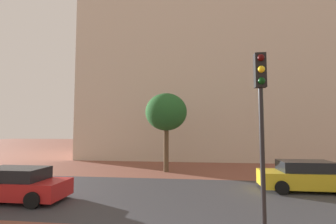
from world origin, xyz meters
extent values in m
plane|color=brown|center=(0.00, 10.00, 0.00)|extent=(120.00, 120.00, 0.00)
cube|color=#38383D|center=(0.00, 7.36, 0.00)|extent=(120.00, 7.51, 0.00)
cube|color=beige|center=(3.56, 26.01, 9.61)|extent=(28.91, 14.29, 19.22)
cube|color=beige|center=(0.73, 26.01, 16.05)|extent=(5.79, 5.79, 32.11)
cylinder|color=beige|center=(-9.40, 20.36, 11.80)|extent=(2.80, 2.80, 23.61)
cube|color=gold|center=(6.78, 9.02, 0.56)|extent=(4.38, 1.75, 0.77)
cube|color=black|center=(6.78, 9.02, 1.21)|extent=(2.45, 1.54, 0.52)
cylinder|color=black|center=(8.22, 9.89, 0.32)|extent=(0.64, 0.22, 0.64)
cylinder|color=black|center=(5.33, 9.89, 0.32)|extent=(0.64, 0.22, 0.64)
cylinder|color=black|center=(5.33, 8.14, 0.32)|extent=(0.64, 0.22, 0.64)
cube|color=red|center=(-6.42, 5.71, 0.53)|extent=(4.44, 1.73, 0.70)
cube|color=black|center=(-6.42, 5.71, 1.14)|extent=(2.49, 1.52, 0.52)
cylinder|color=black|center=(-4.95, 6.58, 0.32)|extent=(0.64, 0.22, 0.64)
cylinder|color=black|center=(-4.95, 4.85, 0.32)|extent=(0.64, 0.22, 0.64)
cylinder|color=black|center=(-7.88, 6.58, 0.32)|extent=(0.64, 0.22, 0.64)
cylinder|color=black|center=(3.04, 2.42, 2.07)|extent=(0.12, 0.12, 4.13)
cube|color=black|center=(3.04, 2.42, 4.58)|extent=(0.28, 0.24, 0.90)
sphere|color=#390606|center=(3.04, 2.29, 4.88)|extent=(0.18, 0.18, 0.18)
sphere|color=yellow|center=(3.04, 2.29, 4.58)|extent=(0.18, 0.18, 0.18)
sphere|color=#06330C|center=(3.04, 2.29, 4.28)|extent=(0.18, 0.18, 0.18)
cylinder|color=brown|center=(-0.86, 13.53, 1.56)|extent=(0.36, 0.36, 3.12)
ellipsoid|color=#235B28|center=(-0.86, 13.53, 4.34)|extent=(3.05, 3.05, 2.74)
camera|label=1|loc=(1.41, -4.02, 3.05)|focal=25.86mm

